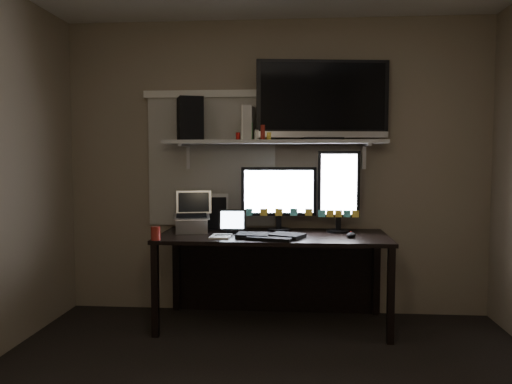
# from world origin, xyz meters

# --- Properties ---
(back_wall) EXTENTS (3.60, 0.00, 3.60)m
(back_wall) POSITION_xyz_m (0.00, 1.80, 1.25)
(back_wall) COLOR #80715C
(back_wall) RESTS_ON floor
(window_blinds) EXTENTS (1.10, 0.02, 1.10)m
(window_blinds) POSITION_xyz_m (-0.55, 1.79, 1.30)
(window_blinds) COLOR beige
(window_blinds) RESTS_ON back_wall
(desk) EXTENTS (1.80, 0.75, 0.73)m
(desk) POSITION_xyz_m (0.00, 1.55, 0.55)
(desk) COLOR black
(desk) RESTS_ON floor
(wall_shelf) EXTENTS (1.80, 0.35, 0.03)m
(wall_shelf) POSITION_xyz_m (0.00, 1.62, 1.46)
(wall_shelf) COLOR #AFAEAA
(wall_shelf) RESTS_ON back_wall
(monitor_landscape) EXTENTS (0.62, 0.12, 0.54)m
(monitor_landscape) POSITION_xyz_m (0.04, 1.64, 1.00)
(monitor_landscape) COLOR black
(monitor_landscape) RESTS_ON desk
(monitor_portrait) EXTENTS (0.34, 0.07, 0.67)m
(monitor_portrait) POSITION_xyz_m (0.53, 1.60, 1.07)
(monitor_portrait) COLOR black
(monitor_portrait) RESTS_ON desk
(keyboard) EXTENTS (0.55, 0.33, 0.03)m
(keyboard) POSITION_xyz_m (-0.02, 1.27, 0.75)
(keyboard) COLOR black
(keyboard) RESTS_ON desk
(mouse) EXTENTS (0.09, 0.12, 0.04)m
(mouse) POSITION_xyz_m (0.60, 1.33, 0.75)
(mouse) COLOR black
(mouse) RESTS_ON desk
(notepad) EXTENTS (0.15, 0.21, 0.01)m
(notepad) POSITION_xyz_m (-0.39, 1.26, 0.74)
(notepad) COLOR silver
(notepad) RESTS_ON desk
(tablet) EXTENTS (0.23, 0.11, 0.19)m
(tablet) POSITION_xyz_m (-0.33, 1.46, 0.83)
(tablet) COLOR black
(tablet) RESTS_ON desk
(file_sorter) EXTENTS (0.24, 0.14, 0.29)m
(file_sorter) POSITION_xyz_m (-0.53, 1.70, 0.88)
(file_sorter) COLOR black
(file_sorter) RESTS_ON desk
(laptop) EXTENTS (0.33, 0.29, 0.32)m
(laptop) POSITION_xyz_m (-0.66, 1.48, 0.89)
(laptop) COLOR #BCBCC1
(laptop) RESTS_ON desk
(cup) EXTENTS (0.09, 0.09, 0.10)m
(cup) POSITION_xyz_m (-0.85, 1.10, 0.78)
(cup) COLOR maroon
(cup) RESTS_ON desk
(sticky_notes) EXTENTS (0.37, 0.30, 0.00)m
(sticky_notes) POSITION_xyz_m (-0.10, 1.29, 0.73)
(sticky_notes) COLOR yellow
(sticky_notes) RESTS_ON desk
(tv) EXTENTS (1.09, 0.33, 0.65)m
(tv) POSITION_xyz_m (0.39, 1.64, 1.80)
(tv) COLOR black
(tv) RESTS_ON wall_shelf
(game_console) EXTENTS (0.10, 0.24, 0.28)m
(game_console) POSITION_xyz_m (-0.21, 1.62, 1.62)
(game_console) COLOR silver
(game_console) RESTS_ON wall_shelf
(speaker) EXTENTS (0.26, 0.29, 0.35)m
(speaker) POSITION_xyz_m (-0.70, 1.61, 1.66)
(speaker) COLOR black
(speaker) RESTS_ON wall_shelf
(bottles) EXTENTS (0.22, 0.10, 0.14)m
(bottles) POSITION_xyz_m (-0.17, 1.55, 1.55)
(bottles) COLOR #A50F0C
(bottles) RESTS_ON wall_shelf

